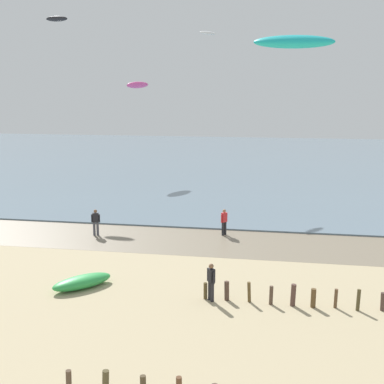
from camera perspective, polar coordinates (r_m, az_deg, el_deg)
name	(u,v)px	position (r m, az deg, el deg)	size (l,w,h in m)	color
wet_sand_strip	(207,242)	(31.69, 1.72, -5.56)	(120.00, 5.85, 0.01)	#7A6D59
sea	(249,161)	(68.71, 6.33, 3.48)	(160.00, 70.00, 0.10)	slate
groyne_mid	(348,299)	(23.17, 16.93, -11.35)	(12.38, 0.38, 0.98)	brown
person_mid_beach	(96,222)	(33.42, -10.66, -3.25)	(0.56, 0.28, 1.71)	#4C4C56
person_left_flank	(224,221)	(32.97, 3.59, -3.27)	(0.39, 0.47, 1.71)	#232328
person_far_down_beach	(211,281)	(22.86, 2.14, -9.85)	(0.39, 0.47, 1.71)	#232328
grounded_kite	(82,282)	(25.02, -12.12, -9.74)	(2.95, 1.06, 0.59)	green
kite_aloft_2	(294,42)	(22.74, 11.30, 16.07)	(3.39, 1.09, 0.54)	#19B2B7
kite_aloft_3	(57,19)	(48.77, -14.81, 18.13)	(2.07, 0.66, 0.33)	black
kite_aloft_5	(138,85)	(55.34, -6.07, 11.75)	(3.31, 1.06, 0.53)	#E54C99
kite_aloft_6	(208,33)	(47.50, 1.80, 17.26)	(1.88, 0.60, 0.30)	white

